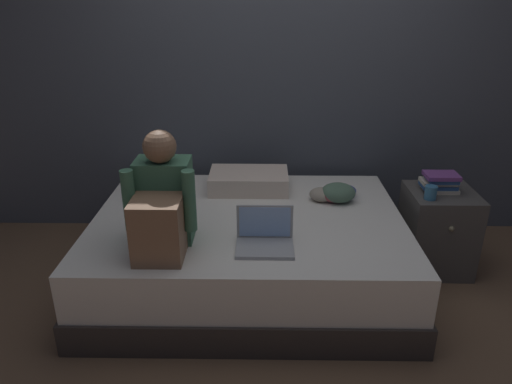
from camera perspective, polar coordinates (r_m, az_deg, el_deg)
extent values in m
plane|color=brown|center=(3.04, 2.85, -13.73)|extent=(8.00, 8.00, 0.00)
cube|color=#424751|center=(3.67, 2.68, 15.62)|extent=(5.60, 0.10, 2.70)
cube|color=#332D2B|center=(3.23, -0.87, -9.14)|extent=(2.00, 1.50, 0.20)
cube|color=silver|center=(3.11, -0.90, -5.31)|extent=(1.96, 1.46, 0.29)
cube|color=#474442|center=(3.53, 20.87, -4.31)|extent=(0.44, 0.44, 0.58)
sphere|color=gray|center=(3.29, 22.38, -4.07)|extent=(0.04, 0.04, 0.04)
cube|color=#38664C|center=(2.72, -10.83, -0.99)|extent=(0.30, 0.20, 0.48)
sphere|color=brown|center=(2.58, -11.49, 5.36)|extent=(0.18, 0.18, 0.18)
cube|color=brown|center=(2.55, -11.65, -4.42)|extent=(0.26, 0.24, 0.34)
cylinder|color=#38664C|center=(2.61, -14.95, -0.99)|extent=(0.07, 0.07, 0.34)
cylinder|color=#38664C|center=(2.54, -7.99, -1.06)|extent=(0.07, 0.07, 0.34)
cube|color=#9EA0A5|center=(2.65, 1.05, -6.77)|extent=(0.32, 0.22, 0.02)
cube|color=#9EA0A5|center=(2.70, 1.06, -3.54)|extent=(0.32, 0.01, 0.20)
cube|color=#8CB2EA|center=(2.69, 1.06, -3.61)|extent=(0.29, 0.00, 0.18)
cube|color=beige|center=(3.43, -0.87, 1.37)|extent=(0.56, 0.36, 0.13)
cube|color=beige|center=(3.43, 21.16, 0.35)|extent=(0.22, 0.16, 0.03)
cube|color=#284C84|center=(3.41, 20.99, 0.74)|extent=(0.23, 0.14, 0.02)
cube|color=beige|center=(3.41, 20.96, 1.16)|extent=(0.22, 0.13, 0.02)
cube|color=#284C84|center=(3.39, 21.37, 1.47)|extent=(0.19, 0.15, 0.03)
cube|color=#703D84|center=(3.37, 21.35, 1.85)|extent=(0.22, 0.15, 0.03)
cylinder|color=teal|center=(3.25, 20.19, -0.07)|extent=(0.08, 0.08, 0.09)
ellipsoid|color=#3D4C8E|center=(3.38, 10.73, 0.16)|extent=(0.14, 0.12, 0.08)
ellipsoid|color=#4C6B56|center=(3.27, 9.81, -0.07)|extent=(0.23, 0.20, 0.13)
ellipsoid|color=gray|center=(3.27, 7.88, -0.29)|extent=(0.17, 0.14, 0.09)
ellipsoid|color=#8E3D47|center=(3.27, 9.47, -0.17)|extent=(0.21, 0.18, 0.11)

